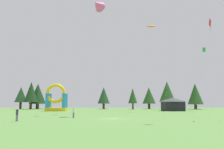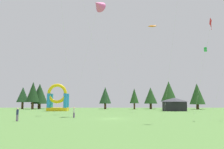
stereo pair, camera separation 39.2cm
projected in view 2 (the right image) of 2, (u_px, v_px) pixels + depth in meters
ground_plane at (112, 119)px, 36.95m from camera, size 120.00×120.00×0.00m
kite_red_diamond at (211, 23)px, 36.06m from camera, size 4.73×3.74×15.45m
kite_pink_delta at (98, 5)px, 45.51m from camera, size 6.75×4.58×22.78m
kite_green_box at (205, 50)px, 57.08m from camera, size 6.56×3.18×15.90m
kite_orange_parafoil at (152, 26)px, 64.32m from camera, size 10.52×2.43×23.80m
person_near_camera at (17, 113)px, 32.44m from camera, size 0.32×0.32×1.85m
person_far_side at (73, 111)px, 38.96m from camera, size 0.42×0.42×1.78m
inflatable_blue_arch at (57, 100)px, 65.50m from camera, size 5.71×3.81×7.62m
festival_tent at (174, 104)px, 65.49m from camera, size 5.89×4.12×3.72m
tree_row_0 at (22, 95)px, 81.87m from camera, size 4.23×4.23×7.71m
tree_row_1 at (32, 92)px, 80.24m from camera, size 4.62×4.62×9.37m
tree_row_2 at (39, 94)px, 82.79m from camera, size 5.82×5.82×8.91m
tree_row_3 at (105, 95)px, 82.26m from camera, size 4.25×4.25×7.68m
tree_row_4 at (134, 96)px, 79.48m from camera, size 3.11×3.11×7.13m
tree_row_5 at (150, 96)px, 82.47m from camera, size 4.65×4.65×7.61m
tree_row_6 at (168, 92)px, 80.34m from camera, size 5.52×5.52×9.58m
tree_row_7 at (196, 94)px, 79.22m from camera, size 5.18×5.18×8.79m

